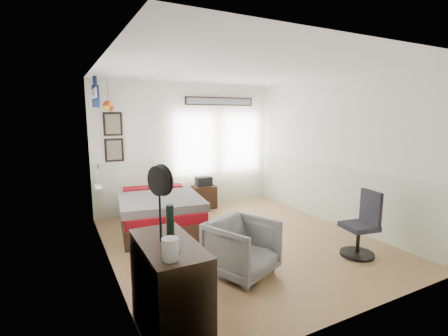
{
  "coord_description": "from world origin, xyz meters",
  "views": [
    {
      "loc": [
        -2.57,
        -4.3,
        2.01
      ],
      "look_at": [
        -0.1,
        0.4,
        1.15
      ],
      "focal_mm": 26.0,
      "sensor_mm": 36.0,
      "label": 1
    }
  ],
  "objects_px": {
    "armchair": "(242,248)",
    "task_chair": "(362,230)",
    "dresser": "(169,290)",
    "nightstand": "(204,197)",
    "bed": "(160,212)"
  },
  "relations": [
    {
      "from": "bed",
      "to": "nightstand",
      "type": "height_order",
      "value": "bed"
    },
    {
      "from": "task_chair",
      "to": "nightstand",
      "type": "bearing_deg",
      "value": 116.8
    },
    {
      "from": "dresser",
      "to": "task_chair",
      "type": "xyz_separation_m",
      "value": [
        3.01,
        0.38,
        -0.06
      ]
    },
    {
      "from": "bed",
      "to": "task_chair",
      "type": "height_order",
      "value": "task_chair"
    },
    {
      "from": "dresser",
      "to": "nightstand",
      "type": "relative_size",
      "value": 2.03
    },
    {
      "from": "dresser",
      "to": "armchair",
      "type": "xyz_separation_m",
      "value": [
        1.19,
        0.7,
        -0.1
      ]
    },
    {
      "from": "dresser",
      "to": "armchair",
      "type": "relative_size",
      "value": 1.29
    },
    {
      "from": "dresser",
      "to": "task_chair",
      "type": "distance_m",
      "value": 3.03
    },
    {
      "from": "armchair",
      "to": "task_chair",
      "type": "distance_m",
      "value": 1.85
    },
    {
      "from": "armchair",
      "to": "nightstand",
      "type": "xyz_separation_m",
      "value": [
        0.82,
        3.0,
        -0.11
      ]
    },
    {
      "from": "armchair",
      "to": "task_chair",
      "type": "height_order",
      "value": "task_chair"
    },
    {
      "from": "bed",
      "to": "dresser",
      "type": "xyz_separation_m",
      "value": [
        -0.77,
        -2.89,
        0.16
      ]
    },
    {
      "from": "bed",
      "to": "armchair",
      "type": "bearing_deg",
      "value": -71.14
    },
    {
      "from": "bed",
      "to": "dresser",
      "type": "bearing_deg",
      "value": -96.91
    },
    {
      "from": "bed",
      "to": "armchair",
      "type": "xyz_separation_m",
      "value": [
        0.42,
        -2.18,
        0.06
      ]
    }
  ]
}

